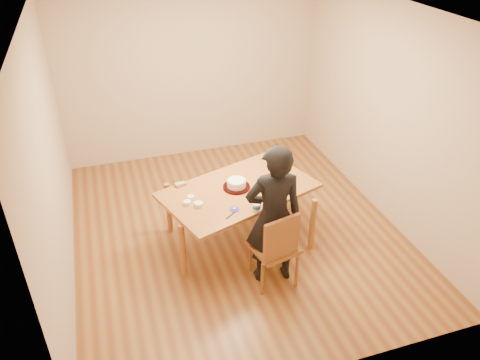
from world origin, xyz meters
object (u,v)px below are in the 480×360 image
object	(u,v)px
person	(274,216)
cake	(237,184)
dining_table	(239,190)
dining_chair	(274,247)
cake_plate	(237,187)

from	to	relation	value
person	cake	bearing A→B (deg)	-70.09
dining_table	person	size ratio (longest dim) A/B	1.05
dining_chair	dining_table	bearing A→B (deg)	88.13
dining_chair	cake	distance (m)	0.89
dining_chair	person	xyz separation A→B (m)	(0.00, 0.04, 0.38)
cake_plate	dining_chair	bearing A→B (deg)	-78.11
dining_chair	cake_plate	xyz separation A→B (m)	(-0.17, 0.80, 0.31)
dining_chair	cake_plate	world-z (taller)	cake_plate
dining_table	cake_plate	size ratio (longest dim) A/B	5.45
dining_table	cake_plate	xyz separation A→B (m)	(-0.02, 0.03, 0.03)
cake	dining_table	bearing A→B (deg)	-54.05
dining_chair	person	distance (m)	0.38
dining_chair	person	world-z (taller)	person
dining_table	dining_chair	xyz separation A→B (m)	(0.15, -0.78, -0.28)
person	dining_table	bearing A→B (deg)	-71.06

